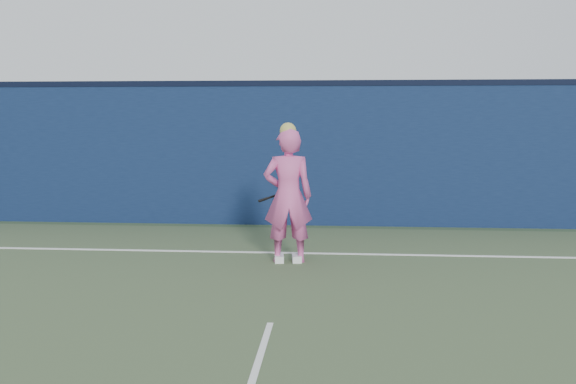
{
  "coord_description": "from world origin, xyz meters",
  "views": [
    {
      "loc": [
        0.6,
        -4.58,
        1.98
      ],
      "look_at": [
        -0.02,
        3.51,
        0.96
      ],
      "focal_mm": 38.0,
      "sensor_mm": 36.0,
      "label": 1
    }
  ],
  "objects": [
    {
      "name": "backstop_wall",
      "position": [
        0.0,
        6.5,
        1.25
      ],
      "size": [
        24.0,
        0.4,
        2.5
      ],
      "primitive_type": "cube",
      "color": "#0E1D3D",
      "rests_on": "ground"
    },
    {
      "name": "wall_cap",
      "position": [
        0.0,
        6.5,
        2.55
      ],
      "size": [
        24.0,
        0.42,
        0.1
      ],
      "primitive_type": "cube",
      "color": "black",
      "rests_on": "backstop_wall"
    },
    {
      "name": "player",
      "position": [
        -0.02,
        3.51,
        0.91
      ],
      "size": [
        0.7,
        0.5,
        1.89
      ],
      "rotation": [
        0.0,
        0.0,
        3.25
      ],
      "color": "#D9549B",
      "rests_on": "ground"
    },
    {
      "name": "ground",
      "position": [
        0.0,
        0.0,
        0.0
      ],
      "size": [
        80.0,
        80.0,
        0.0
      ],
      "primitive_type": "plane",
      "color": "#2C4329",
      "rests_on": "ground"
    },
    {
      "name": "court_lines",
      "position": [
        0.0,
        -0.33,
        0.01
      ],
      "size": [
        11.0,
        12.04,
        0.01
      ],
      "color": "white",
      "rests_on": "court_surface"
    },
    {
      "name": "racket",
      "position": [
        -0.07,
        3.98,
        0.9
      ],
      "size": [
        0.59,
        0.29,
        0.33
      ],
      "rotation": [
        0.0,
        0.0,
        0.3
      ],
      "color": "black",
      "rests_on": "ground"
    }
  ]
}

